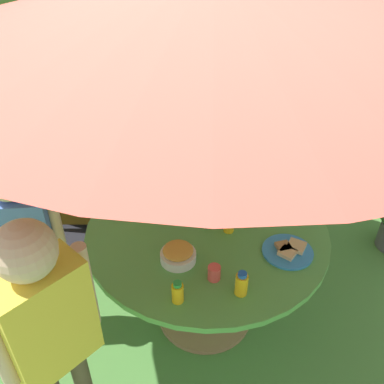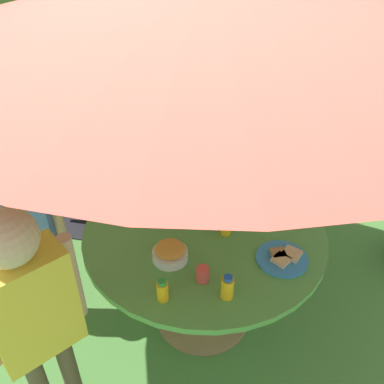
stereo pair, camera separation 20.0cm
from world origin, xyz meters
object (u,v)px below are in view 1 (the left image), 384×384
object	(u,v)px
juice_bottle_center_back	(144,205)
child_in_pink_shirt	(140,151)
child_in_yellow_shirt	(46,319)
cup_near	(135,194)
plate_near_left	(288,250)
juice_bottle_mid_left	(216,169)
dome_tent	(97,100)
plate_center_front	(230,196)
wooden_chair	(139,152)
plate_far_left	(179,194)
juice_bottle_far_right	(242,284)
garden_table	(206,248)
juice_bottle_mid_right	(178,292)
child_in_grey_shirt	(253,134)
juice_bottle_near_right	(229,222)
juice_bottle_front_edge	(218,210)
cup_far	(214,273)
snack_bowl	(178,254)
child_in_blue_shirt	(24,233)

from	to	relation	value
juice_bottle_center_back	child_in_pink_shirt	bearing A→B (deg)	88.65
child_in_yellow_shirt	cup_near	distance (m)	0.98
cup_near	child_in_yellow_shirt	bearing A→B (deg)	-112.89
plate_near_left	cup_near	xyz separation A→B (m)	(-0.74, 0.58, 0.02)
child_in_yellow_shirt	juice_bottle_mid_left	xyz separation A→B (m)	(0.90, 1.07, -0.07)
dome_tent	plate_center_front	xyz separation A→B (m)	(0.81, -1.55, -0.01)
wooden_chair	plate_center_front	size ratio (longest dim) A/B	4.04
plate_far_left	juice_bottle_far_right	size ratio (longest dim) A/B	1.89
garden_table	wooden_chair	xyz separation A→B (m)	(-0.31, 1.22, -0.05)
plate_near_left	juice_bottle_mid_right	size ratio (longest dim) A/B	2.25
juice_bottle_center_back	juice_bottle_mid_left	world-z (taller)	juice_bottle_center_back
child_in_grey_shirt	plate_far_left	distance (m)	0.74
juice_bottle_near_right	juice_bottle_far_right	distance (m)	0.43
wooden_chair	plate_center_front	distance (m)	1.11
wooden_chair	juice_bottle_front_edge	size ratio (longest dim) A/B	7.94
juice_bottle_near_right	cup_near	distance (m)	0.60
juice_bottle_far_right	cup_far	size ratio (longest dim) A/B	1.70
plate_far_left	plate_center_front	bearing A→B (deg)	-14.53
dome_tent	child_in_yellow_shirt	size ratio (longest dim) A/B	1.87
snack_bowl	juice_bottle_mid_right	world-z (taller)	juice_bottle_mid_right
juice_bottle_front_edge	cup_far	xyz separation A→B (m)	(-0.11, -0.44, -0.02)
juice_bottle_far_right	juice_bottle_near_right	bearing A→B (deg)	84.12
cup_near	juice_bottle_center_back	bearing A→B (deg)	-73.53
juice_bottle_mid_right	cup_far	bearing A→B (deg)	29.16
juice_bottle_mid_right	cup_near	bearing A→B (deg)	100.66
child_in_pink_shirt	wooden_chair	bearing A→B (deg)	160.39
juice_bottle_far_right	cup_near	world-z (taller)	juice_bottle_far_right
child_in_pink_shirt	child_in_yellow_shirt	size ratio (longest dim) A/B	0.88
wooden_chair	juice_bottle_near_right	xyz separation A→B (m)	(0.42, -1.26, 0.26)
wooden_chair	child_in_blue_shirt	size ratio (longest dim) A/B	0.79
plate_near_left	juice_bottle_mid_right	distance (m)	0.63
snack_bowl	juice_bottle_mid_left	size ratio (longest dim) A/B	1.67
plate_far_left	plate_center_front	xyz separation A→B (m)	(0.29, -0.08, 0.00)
plate_center_front	garden_table	bearing A→B (deg)	-127.58
juice_bottle_mid_left	cup_far	world-z (taller)	juice_bottle_mid_left
dome_tent	snack_bowl	size ratio (longest dim) A/B	14.05
wooden_chair	juice_bottle_front_edge	bearing A→B (deg)	-85.76
garden_table	juice_bottle_center_back	xyz separation A→B (m)	(-0.32, 0.17, 0.21)
wooden_chair	cup_near	world-z (taller)	wooden_chair
snack_bowl	cup_near	bearing A→B (deg)	108.63
child_in_pink_shirt	juice_bottle_front_edge	distance (m)	0.87
child_in_yellow_shirt	plate_far_left	xyz separation A→B (m)	(0.64, 0.89, -0.11)
juice_bottle_center_back	cup_far	world-z (taller)	juice_bottle_center_back
wooden_chair	juice_bottle_far_right	bearing A→B (deg)	-91.78
child_in_pink_shirt	snack_bowl	xyz separation A→B (m)	(0.12, -1.08, 0.02)
child_in_yellow_shirt	juice_bottle_front_edge	bearing A→B (deg)	0.51
child_in_yellow_shirt	juice_bottle_far_right	size ratio (longest dim) A/B	10.44
plate_center_front	cup_far	xyz separation A→B (m)	(-0.22, -0.61, 0.03)
cup_far	juice_bottle_mid_left	bearing A→B (deg)	77.56
child_in_grey_shirt	plate_near_left	bearing A→B (deg)	25.84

